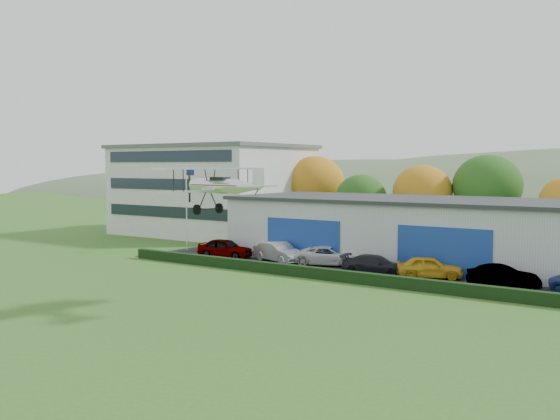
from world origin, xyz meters
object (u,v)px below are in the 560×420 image
Objects in this scene: car_1 at (279,252)px; biplane at (221,184)px; hangar at (471,233)px; car_5 at (503,277)px; car_2 at (329,256)px; office_block at (213,189)px; flagpole at (187,200)px; car_0 at (225,248)px; car_4 at (429,267)px; car_3 at (376,265)px.

biplane reaches higher than car_1.
car_5 is (4.82, -8.04, -1.85)m from hangar.
car_1 is 0.93× the size of car_2.
flagpole is at bearing -58.03° from office_block.
car_2 is at bearing 61.73° from car_5.
car_1 is at bearing -6.06° from flagpole.
office_block is at bearing 72.30° from car_1.
car_4 is (18.38, 0.40, -0.04)m from car_0.
hangar is at bearing -76.27° from car_0.
flagpole is 1.60× the size of car_3.
hangar reaches higher than car_0.
car_1 is 0.71× the size of biplane.
biplane is (6.67, -15.23, 6.05)m from car_1.
car_1 is 4.34m from car_2.
car_1 is at bearing 64.78° from car_4.
car_1 is at bearing -152.10° from hangar.
flagpole is at bearing 67.07° from car_2.
flagpole is 1.73× the size of car_4.
office_block is 4.13× the size of car_3.
office_block is at bearing 47.03° from car_5.
car_0 is 1.06× the size of car_5.
car_2 is 8.89m from car_4.
car_0 is (6.02, -1.76, -3.91)m from flagpole.
office_block is 24.46m from car_1.
flagpole is 1.12× the size of biplane.
biplane is at bearing -149.37° from car_0.
car_2 is at bearing -90.03° from car_0.
office_block is 3.78× the size of car_2.
hangar is at bearing 9.66° from car_5.
flagpole is at bearing 102.39° from car_1.
car_2 is (15.57, -0.33, -3.98)m from flagpole.
biplane is (-6.40, -15.07, 6.09)m from car_4.
car_2 is (-9.32, -6.30, -1.85)m from hangar.
hangar is 8.37× the size of car_0.
flagpole is (-24.88, -5.98, 2.13)m from hangar.
car_3 is (14.68, -0.56, -0.10)m from car_0.
car_3 is at bearing -100.77° from car_0.
hangar is 8.90× the size of car_5.
flagpole is at bearing 145.84° from biplane.
car_4 reaches higher than car_5.
car_0 is at bearing 79.42° from car_3.
car_3 is 0.70× the size of biplane.
biplane is at bearing 160.76° from car_3.
hangar is 15.45m from car_1.
biplane is at bearing -48.43° from office_block.
car_4 is 0.65× the size of biplane.
car_3 is 1.09× the size of car_5.
car_5 is at bearing -74.24° from car_1.
biplane is at bearing -42.41° from flagpole.
car_1 is 1.11× the size of car_5.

